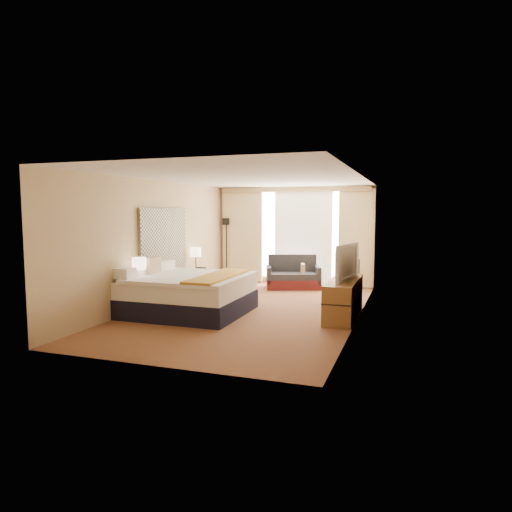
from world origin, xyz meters
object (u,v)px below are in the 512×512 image
(nightstand_right, at_px, (198,281))
(lamp_right, at_px, (196,253))
(nightstand_left, at_px, (140,300))
(floor_lamp, at_px, (226,237))
(lamp_left, at_px, (139,264))
(desk_chair, at_px, (351,284))
(loveseat, at_px, (293,277))
(television, at_px, (341,262))
(media_dresser, at_px, (344,298))
(bed, at_px, (188,293))

(nightstand_right, relative_size, lamp_right, 1.03)
(nightstand_left, xyz_separation_m, floor_lamp, (-0.03, 4.35, 0.97))
(lamp_left, bearing_deg, nightstand_left, 126.71)
(desk_chair, bearing_deg, nightstand_right, -175.49)
(loveseat, height_order, lamp_right, lamp_right)
(lamp_left, height_order, television, television)
(nightstand_right, bearing_deg, television, -22.40)
(nightstand_right, height_order, media_dresser, media_dresser)
(media_dresser, xyz_separation_m, floor_lamp, (-3.73, 3.30, 0.90))
(floor_lamp, height_order, lamp_left, floor_lamp)
(nightstand_left, relative_size, loveseat, 0.36)
(media_dresser, xyz_separation_m, bed, (-2.89, -0.65, 0.04))
(nightstand_right, height_order, television, television)
(loveseat, bearing_deg, lamp_left, -136.60)
(media_dresser, xyz_separation_m, loveseat, (-1.68, 2.80, -0.07))
(desk_chair, height_order, lamp_right, lamp_right)
(loveseat, height_order, lamp_left, lamp_left)
(desk_chair, relative_size, lamp_right, 1.77)
(lamp_left, distance_m, lamp_right, 2.53)
(nightstand_left, distance_m, bed, 0.91)
(media_dresser, distance_m, lamp_right, 4.06)
(desk_chair, relative_size, television, 0.81)
(media_dresser, xyz_separation_m, lamp_right, (-3.75, 1.43, 0.62))
(bed, relative_size, lamp_left, 4.00)
(floor_lamp, bearing_deg, nightstand_right, -89.07)
(loveseat, relative_size, lamp_left, 2.77)
(loveseat, relative_size, floor_lamp, 0.85)
(loveseat, bearing_deg, desk_chair, -63.17)
(lamp_right, bearing_deg, lamp_left, -88.17)
(nightstand_right, relative_size, floor_lamp, 0.31)
(bed, height_order, lamp_right, lamp_right)
(nightstand_left, xyz_separation_m, nightstand_right, (0.00, 2.50, 0.00))
(media_dresser, height_order, television, television)
(television, bearing_deg, bed, 111.83)
(media_dresser, relative_size, lamp_right, 3.35)
(television, bearing_deg, nightstand_right, 77.60)
(desk_chair, xyz_separation_m, television, (-0.02, -1.28, 0.61))
(nightstand_right, distance_m, television, 4.02)
(media_dresser, bearing_deg, desk_chair, 91.39)
(nightstand_right, distance_m, desk_chair, 3.68)
(loveseat, height_order, desk_chair, desk_chair)
(media_dresser, bearing_deg, television, -132.59)
(television, bearing_deg, nightstand_left, 115.25)
(loveseat, relative_size, lamp_right, 2.81)
(bed, height_order, floor_lamp, floor_lamp)
(floor_lamp, bearing_deg, bed, -78.02)
(nightstand_left, distance_m, media_dresser, 3.85)
(nightstand_left, xyz_separation_m, lamp_right, (-0.05, 2.48, 0.69))
(nightstand_left, height_order, lamp_left, lamp_left)
(bed, bearing_deg, lamp_right, 112.40)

